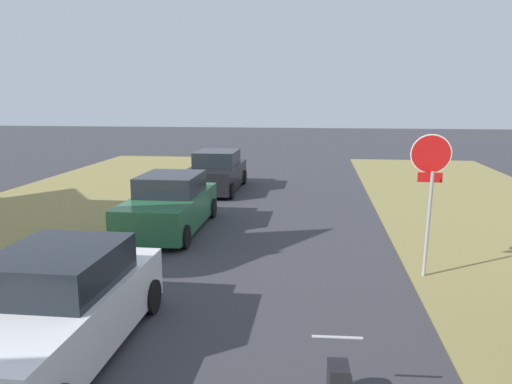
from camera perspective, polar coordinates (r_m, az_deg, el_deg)
The scene contains 4 objects.
stop_sign_far at distance 10.78m, azimuth 19.01°, elevation 1.84°, with size 0.81×0.39×2.96m.
parked_sedan_white at distance 8.04m, azimuth -21.66°, elevation -12.16°, with size 1.95×4.41×1.57m.
parked_sedan_green at distance 14.48m, azimuth -9.71°, elevation -1.45°, with size 1.95×4.41×1.57m.
parked_sedan_black at distance 20.39m, azimuth -4.50°, elevation 2.21°, with size 1.95×4.41×1.57m.
Camera 1 is at (1.60, -0.33, 3.76)m, focal length 35.52 mm.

